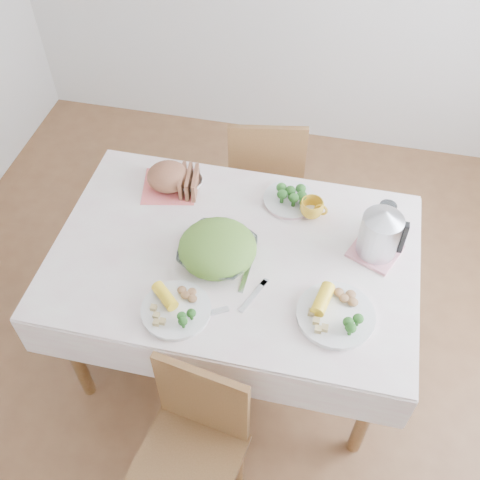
% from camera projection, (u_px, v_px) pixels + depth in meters
% --- Properties ---
extents(floor, '(3.60, 3.60, 0.00)m').
position_uv_depth(floor, '(235.00, 346.00, 2.90)').
color(floor, brown).
rests_on(floor, ground).
extents(dining_table, '(1.40, 0.90, 0.75)m').
position_uv_depth(dining_table, '(235.00, 305.00, 2.61)').
color(dining_table, brown).
rests_on(dining_table, floor).
extents(tablecloth, '(1.50, 1.00, 0.01)m').
position_uv_depth(tablecloth, '(234.00, 253.00, 2.32)').
color(tablecloth, white).
rests_on(tablecloth, dining_table).
extents(chair_near, '(0.43, 0.43, 0.84)m').
position_uv_depth(chair_near, '(186.00, 459.00, 2.06)').
color(chair_near, brown).
rests_on(chair_near, floor).
extents(chair_far, '(0.47, 0.47, 0.90)m').
position_uv_depth(chair_far, '(266.00, 169.00, 3.09)').
color(chair_far, brown).
rests_on(chair_far, floor).
extents(salad_bowl, '(0.35, 0.35, 0.07)m').
position_uv_depth(salad_bowl, '(218.00, 253.00, 2.27)').
color(salad_bowl, white).
rests_on(salad_bowl, tablecloth).
extents(dinner_plate_left, '(0.36, 0.36, 0.02)m').
position_uv_depth(dinner_plate_left, '(176.00, 310.00, 2.12)').
color(dinner_plate_left, white).
rests_on(dinner_plate_left, tablecloth).
extents(dinner_plate_right, '(0.41, 0.41, 0.02)m').
position_uv_depth(dinner_plate_right, '(335.00, 315.00, 2.10)').
color(dinner_plate_right, white).
rests_on(dinner_plate_right, tablecloth).
extents(broccoli_plate, '(0.27, 0.27, 0.02)m').
position_uv_depth(broccoli_plate, '(290.00, 200.00, 2.50)').
color(broccoli_plate, beige).
rests_on(broccoli_plate, tablecloth).
extents(napkin, '(0.28, 0.28, 0.00)m').
position_uv_depth(napkin, '(170.00, 186.00, 2.57)').
color(napkin, '#EA6460').
rests_on(napkin, tablecloth).
extents(bread_loaf, '(0.21, 0.20, 0.12)m').
position_uv_depth(bread_loaf, '(168.00, 177.00, 2.53)').
color(bread_loaf, brown).
rests_on(bread_loaf, napkin).
extents(fruit_bowl, '(0.16, 0.16, 0.04)m').
position_uv_depth(fruit_bowl, '(189.00, 182.00, 2.56)').
color(fruit_bowl, white).
rests_on(fruit_bowl, tablecloth).
extents(yellow_mug, '(0.12, 0.12, 0.08)m').
position_uv_depth(yellow_mug, '(312.00, 208.00, 2.43)').
color(yellow_mug, gold).
rests_on(yellow_mug, tablecloth).
extents(glass_tumbler, '(0.08, 0.08, 0.14)m').
position_uv_depth(glass_tumbler, '(385.00, 217.00, 2.36)').
color(glass_tumbler, white).
rests_on(glass_tumbler, tablecloth).
extents(pink_tray, '(0.24, 0.24, 0.01)m').
position_uv_depth(pink_tray, '(375.00, 251.00, 2.31)').
color(pink_tray, '#D28089').
rests_on(pink_tray, tablecloth).
extents(electric_kettle, '(0.20, 0.20, 0.23)m').
position_uv_depth(electric_kettle, '(380.00, 233.00, 2.23)').
color(electric_kettle, '#B2B5BA').
rests_on(electric_kettle, pink_tray).
extents(fork_left, '(0.03, 0.17, 0.00)m').
position_uv_depth(fork_left, '(246.00, 276.00, 2.23)').
color(fork_left, silver).
rests_on(fork_left, tablecloth).
extents(fork_right, '(0.09, 0.17, 0.00)m').
position_uv_depth(fork_right, '(253.00, 296.00, 2.17)').
color(fork_right, silver).
rests_on(fork_right, tablecloth).
extents(knife, '(0.20, 0.13, 0.00)m').
position_uv_depth(knife, '(201.00, 316.00, 2.11)').
color(knife, silver).
rests_on(knife, tablecloth).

